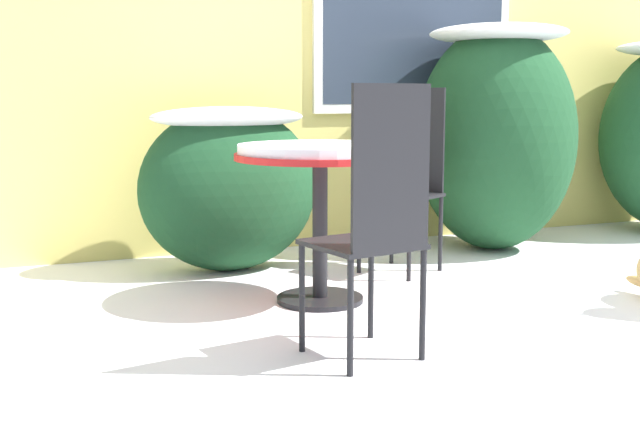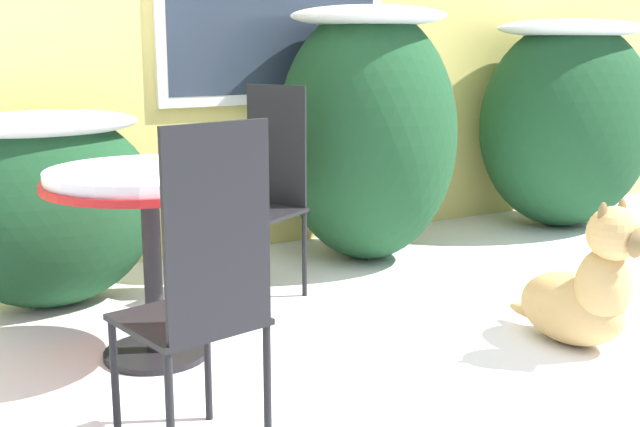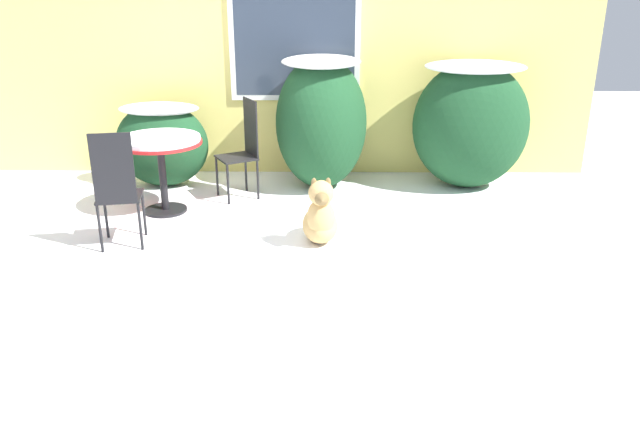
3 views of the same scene
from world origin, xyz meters
name	(u,v)px [view 2 (image 2 of 3)]	position (x,y,z in m)	size (l,w,h in m)	color
ground_plane	(404,395)	(0.00, 0.00, 0.00)	(16.00, 16.00, 0.00)	white
shrub_left	(49,203)	(-0.85, 1.64, 0.50)	(1.02, 0.61, 0.92)	#194223
shrub_middle	(366,128)	(0.90, 1.63, 0.75)	(0.98, 1.07, 1.43)	#194223
shrub_right	(567,119)	(2.51, 1.66, 0.72)	(1.25, 1.00, 1.37)	#194223
patio_table	(150,199)	(-0.64, 0.79, 0.64)	(0.81, 0.81, 0.76)	black
patio_chair_near_table	(266,188)	(0.09, 1.27, 0.54)	(0.50, 0.50, 1.03)	black
patio_chair_far_side	(202,291)	(-0.79, -0.09, 0.54)	(0.42, 0.42, 1.03)	black
dog	(585,293)	(0.91, 0.02, 0.23)	(0.34, 0.68, 0.63)	tan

